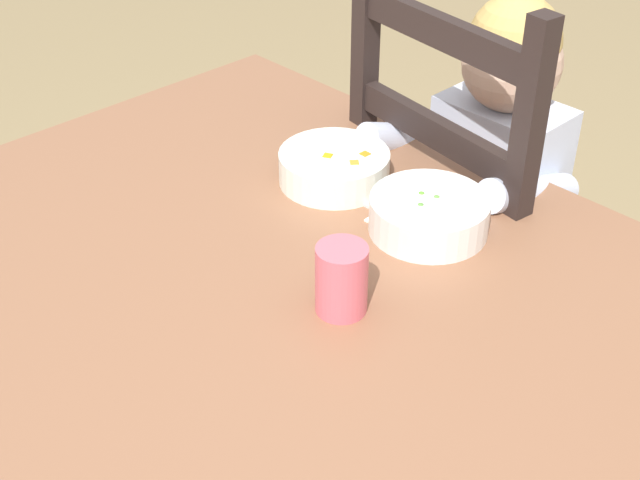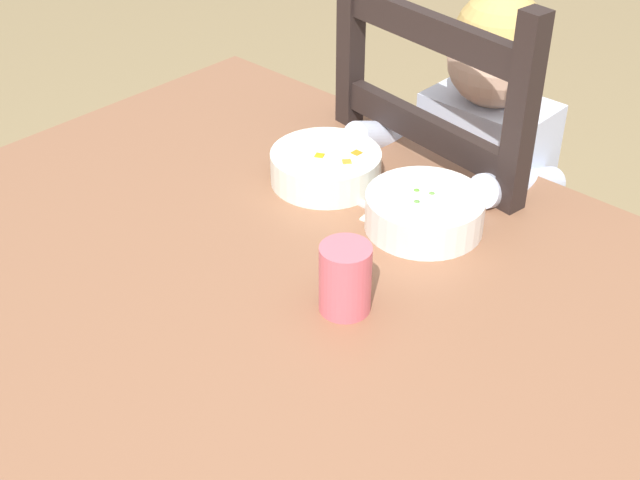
% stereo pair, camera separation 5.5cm
% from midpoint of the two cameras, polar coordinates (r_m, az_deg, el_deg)
% --- Properties ---
extents(dining_table, '(1.42, 1.03, 0.71)m').
position_cam_midpoint_polar(dining_table, '(1.20, 0.55, -7.99)').
color(dining_table, brown).
rests_on(dining_table, ground).
extents(dining_chair, '(0.47, 0.47, 1.03)m').
position_cam_midpoint_polar(dining_chair, '(1.70, 11.10, -0.53)').
color(dining_chair, black).
rests_on(dining_chair, ground).
extents(child_figure, '(0.32, 0.31, 0.97)m').
position_cam_midpoint_polar(child_figure, '(1.61, 11.86, 4.00)').
color(child_figure, silver).
rests_on(child_figure, ground).
extents(bowl_of_peas, '(0.18, 0.18, 0.06)m').
position_cam_midpoint_polar(bowl_of_peas, '(1.30, 8.32, 1.68)').
color(bowl_of_peas, white).
rests_on(bowl_of_peas, dining_table).
extents(bowl_of_carrots, '(0.18, 0.18, 0.05)m').
position_cam_midpoint_polar(bowl_of_carrots, '(1.41, 2.05, 4.81)').
color(bowl_of_carrots, white).
rests_on(bowl_of_carrots, dining_table).
extents(spoon, '(0.14, 0.03, 0.01)m').
position_cam_midpoint_polar(spoon, '(1.39, 3.10, 3.00)').
color(spoon, silver).
rests_on(spoon, dining_table).
extents(drinking_cup, '(0.07, 0.07, 0.10)m').
position_cam_midpoint_polar(drinking_cup, '(1.13, 2.81, -2.60)').
color(drinking_cup, '#DD6170').
rests_on(drinking_cup, dining_table).
extents(paper_napkin, '(0.14, 0.13, 0.00)m').
position_cam_midpoint_polar(paper_napkin, '(1.34, 7.82, 1.35)').
color(paper_napkin, white).
rests_on(paper_napkin, dining_table).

